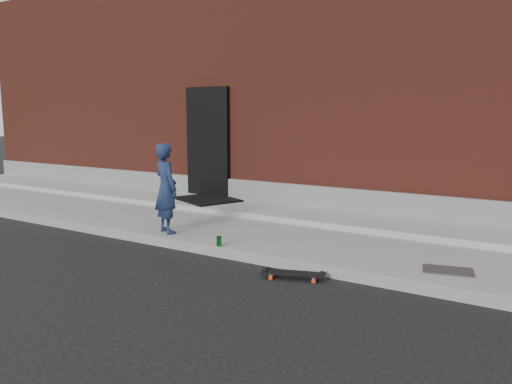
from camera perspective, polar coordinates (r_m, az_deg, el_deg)
The scene contains 9 objects.
ground at distance 6.88m, azimuth -3.01°, elevation -7.73°, with size 80.00×80.00×0.00m, color black.
sidewalk at distance 8.09m, azimuth 3.09°, elevation -4.64°, with size 20.00×3.00×0.15m, color gray.
apron at distance 8.85m, azimuth 5.92°, elevation -2.68°, with size 20.00×1.20×0.10m, color gray.
building at distance 12.97m, azimuth 15.20°, elevation 10.93°, with size 20.00×8.10×5.00m.
child at distance 7.75m, azimuth -10.25°, elevation 0.41°, with size 0.50×0.33×1.38m, color #192747.
skateboard at distance 6.09m, azimuth 4.26°, elevation -9.29°, with size 0.77×0.42×0.08m.
soda_can at distance 6.98m, azimuth -4.25°, elevation -5.63°, with size 0.07×0.07×0.14m, color #187C2B.
doormat at distance 10.11m, azimuth -5.61°, elevation -0.83°, with size 1.21×0.98×0.03m, color black.
utility_plate at distance 6.30m, azimuth 21.08°, elevation -8.38°, with size 0.56×0.36×0.02m, color #525156.
Camera 1 is at (3.78, -5.40, 1.96)m, focal length 35.00 mm.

